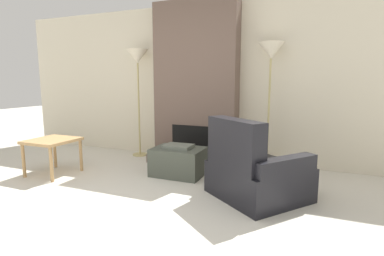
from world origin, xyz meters
The scene contains 8 objects.
ground_plane centered at (0.00, 0.00, 0.00)m, with size 24.00×24.00×0.00m, color beige.
wall_back centered at (0.00, 2.67, 1.30)m, with size 7.37×0.06×2.60m, color beige.
fireplace centered at (0.00, 2.46, 1.24)m, with size 1.40×0.63×2.60m.
ottoman centered at (0.08, 1.61, 0.21)m, with size 0.72×0.52×0.44m.
armchair centered at (1.23, 1.17, 0.28)m, with size 1.29×1.28×0.93m.
side_table centered at (-1.62, 0.97, 0.44)m, with size 0.60×0.63×0.51m.
floor_lamp_left centered at (-1.07, 2.41, 1.66)m, with size 0.38×0.38×1.88m.
floor_lamp_right centered at (1.20, 2.41, 1.67)m, with size 0.38×0.38×1.89m.
Camera 1 is at (1.84, -2.15, 1.34)m, focal length 28.00 mm.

